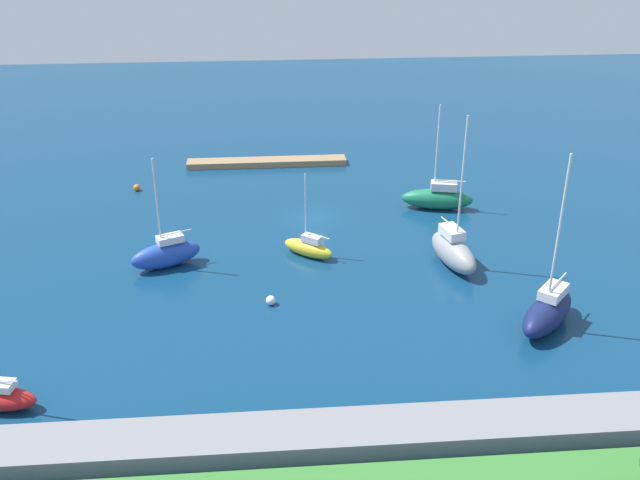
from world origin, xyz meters
TOP-DOWN VIEW (x-y plane):
  - water at (0.00, 0.00)m, footprint 160.00×160.00m
  - pier_dock at (4.63, -16.93)m, footprint 19.81×2.31m
  - breakwater at (0.00, 34.20)m, footprint 63.93×3.71m
  - sailboat_blue_off_beacon at (14.14, 9.59)m, footprint 6.73×4.53m
  - sailboat_green_by_breakwater at (-13.52, -1.59)m, footprint 7.90×3.72m
  - sailboat_navy_far_north at (-16.70, 22.29)m, footprint 6.98×7.33m
  - sailboat_gray_along_channel at (-11.91, 11.53)m, footprint 4.04×7.65m
  - sailboat_yellow_far_south at (1.10, 8.52)m, footprint 5.09×4.39m
  - mooring_buoy_orange at (19.62, -9.53)m, footprint 0.77×0.77m
  - mooring_buoy_white at (4.83, 17.14)m, footprint 0.80×0.80m

SIDE VIEW (x-z plane):
  - water at x=0.00m, z-range 0.00..0.00m
  - pier_dock at x=4.63m, z-range 0.00..0.77m
  - mooring_buoy_orange at x=19.62m, z-range 0.00..0.77m
  - mooring_buoy_white at x=4.83m, z-range 0.00..0.80m
  - breakwater at x=0.00m, z-range 0.00..1.31m
  - sailboat_yellow_far_south at x=1.10m, z-range -3.19..4.98m
  - sailboat_green_by_breakwater at x=-13.52m, z-range -4.45..6.99m
  - sailboat_blue_off_beacon at x=14.14m, z-range -3.94..6.54m
  - sailboat_navy_far_north at x=-16.70m, z-range -5.81..8.65m
  - sailboat_gray_along_channel at x=-11.91m, z-range -5.60..8.63m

